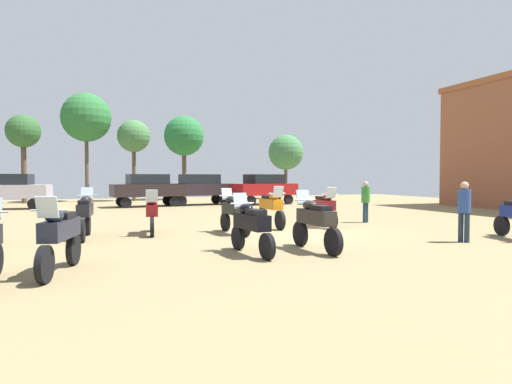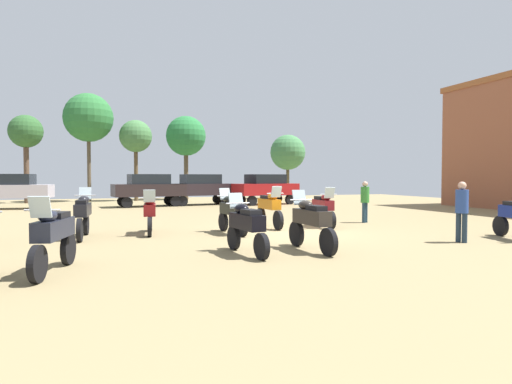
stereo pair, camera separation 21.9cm
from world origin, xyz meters
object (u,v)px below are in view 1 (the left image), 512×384
Objects in this scene: motorcycle_4 at (152,212)px; motorcycle_5 at (251,225)px; motorcycle_11 at (85,213)px; car_1 at (148,188)px; motorcycle_6 at (324,207)px; tree_4 at (86,118)px; tree_1 at (134,137)px; tree_2 at (23,133)px; motorcycle_7 at (315,221)px; car_3 at (264,187)px; person_1 at (366,199)px; motorcycle_10 at (271,207)px; tree_5 at (184,136)px; person_2 at (464,207)px; car_4 at (199,187)px; motorcycle_12 at (234,211)px; car_2 at (9,189)px; motorcycle_9 at (60,235)px; tree_3 at (286,153)px.

motorcycle_4 reaches higher than motorcycle_5.
motorcycle_11 is 0.51× the size of car_1.
motorcycle_6 is 23.08m from tree_4.
tree_2 is (-7.41, -0.71, -0.01)m from tree_1.
motorcycle_4 is 0.34× the size of tree_2.
car_1 is at bearing -63.38° from tree_4.
motorcycle_7 is at bearing -8.14° from motorcycle_5.
motorcycle_7 reaches higher than motorcycle_5.
motorcycle_11 is (-5.43, 4.23, 0.01)m from motorcycle_7.
motorcycle_11 is at bearing 128.87° from car_3.
person_1 is (10.45, 1.04, 0.22)m from motorcycle_11.
car_3 reaches higher than motorcycle_10.
person_2 is at bearing -83.19° from tree_5.
motorcycle_10 reaches higher than motorcycle_7.
motorcycle_10 is at bearing 78.04° from motorcycle_7.
tree_2 is at bearing -62.73° from motorcycle_10.
person_2 is 28.60m from tree_2.
tree_5 is (0.33, 7.16, 3.93)m from car_4.
motorcycle_12 is (0.73, 3.75, 0.01)m from motorcycle_5.
car_1 and car_3 have the same top height.
motorcycle_10 is at bearing 10.47° from motorcycle_11.
motorcycle_7 is at bearing -84.32° from tree_1.
tree_5 reaches higher than car_3.
tree_2 reaches higher than car_2.
person_1 reaches higher than motorcycle_10.
motorcycle_9 reaches higher than motorcycle_6.
person_1 is (2.30, 0.79, 0.24)m from motorcycle_6.
car_3 is 0.74× the size of tree_1.
motorcycle_9 reaches higher than motorcycle_12.
motorcycle_9 is at bearing 72.76° from motorcycle_4.
motorcycle_9 is 27.60m from tree_5.
tree_4 is at bearing -177.08° from tree_5.
car_3 is at bearing 58.81° from person_1.
car_4 is 0.73× the size of tree_1.
car_3 and car_4 have the same top height.
person_2 is 0.21× the size of tree_4.
person_1 is at bearing -80.15° from tree_5.
car_2 is (-8.90, 14.53, 0.45)m from motorcycle_12.
motorcycle_4 is 13.43m from car_1.
motorcycle_6 is 3.73m from motorcycle_12.
car_2 is 0.83× the size of tree_3.
person_1 is at bearing -171.63° from car_4.
motorcycle_12 is at bearing -117.84° from tree_3.
motorcycle_4 is 9.32m from person_2.
car_1 is at bearing -78.76° from motorcycle_10.
motorcycle_10 is at bearing -71.84° from tree_4.
car_1 is 9.37m from tree_5.
car_2 is at bearing -147.38° from tree_5.
tree_1 is at bearing 5.47° from tree_2.
motorcycle_11 is at bearing 125.02° from motorcycle_5.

